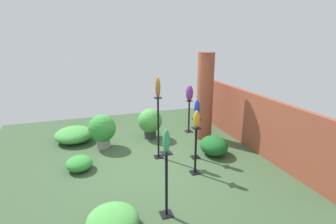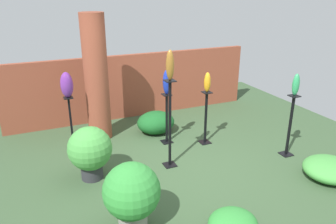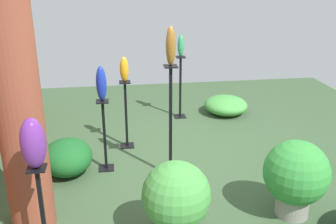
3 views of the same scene
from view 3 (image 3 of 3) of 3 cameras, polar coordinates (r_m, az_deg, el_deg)
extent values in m
plane|color=#385133|center=(5.39, 1.49, -8.11)|extent=(8.00, 8.00, 0.00)
cylinder|color=brown|center=(4.03, -20.64, -1.05)|extent=(0.45, 0.45, 2.39)
cube|color=black|center=(6.02, -5.92, -4.87)|extent=(0.20, 0.20, 0.01)
cube|color=black|center=(5.82, -6.10, -0.41)|extent=(0.04, 0.04, 1.02)
cube|color=black|center=(5.66, -6.30, 4.33)|extent=(0.16, 0.16, 0.02)
cube|color=black|center=(5.21, 0.35, -9.09)|extent=(0.20, 0.20, 0.01)
cube|color=black|center=(4.89, 0.37, -1.66)|extent=(0.04, 0.04, 1.47)
cube|color=black|center=(4.66, 0.39, 6.65)|extent=(0.16, 0.16, 0.02)
cube|color=black|center=(3.81, -17.71, -14.08)|extent=(0.04, 0.04, 0.97)
cube|color=black|center=(3.57, -18.54, -7.76)|extent=(0.16, 0.16, 0.01)
cube|color=black|center=(5.43, -8.91, -8.03)|extent=(0.20, 0.20, 0.01)
cube|color=black|center=(5.22, -9.20, -3.43)|extent=(0.04, 0.04, 0.97)
cube|color=black|center=(5.05, -9.50, 1.53)|extent=(0.16, 0.16, 0.01)
cube|color=black|center=(7.12, 1.75, -0.62)|extent=(0.20, 0.20, 0.01)
cube|color=black|center=(6.94, 1.79, 3.58)|extent=(0.04, 0.04, 1.11)
cube|color=black|center=(6.80, 1.85, 7.98)|extent=(0.16, 0.16, 0.02)
ellipsoid|color=orange|center=(5.61, -6.37, 6.18)|extent=(0.12, 0.13, 0.36)
ellipsoid|color=brown|center=(4.61, 0.39, 9.55)|extent=(0.13, 0.12, 0.47)
ellipsoid|color=#6B2D8C|center=(3.47, -18.98, -4.31)|extent=(0.22, 0.22, 0.46)
ellipsoid|color=#192D9E|center=(4.98, -9.66, 4.08)|extent=(0.14, 0.13, 0.45)
ellipsoid|color=#2D9356|center=(6.76, 1.86, 9.58)|extent=(0.12, 0.11, 0.37)
cylinder|color=gray|center=(4.64, 17.55, -12.77)|extent=(0.36, 0.36, 0.22)
sphere|color=#338C38|center=(4.43, 18.13, -8.33)|extent=(0.70, 0.70, 0.70)
sphere|color=#479942|center=(3.86, 1.20, -11.99)|extent=(0.67, 0.67, 0.67)
ellipsoid|color=#195923|center=(5.35, -14.41, -6.34)|extent=(0.77, 0.66, 0.45)
ellipsoid|color=#338C38|center=(5.69, 18.68, -5.98)|extent=(0.61, 0.56, 0.29)
ellipsoid|color=#479942|center=(7.31, 8.39, 1.00)|extent=(0.81, 0.79, 0.32)
camera|label=1|loc=(10.24, 5.16, 21.89)|focal=28.00mm
camera|label=2|loc=(5.67, 57.81, 13.38)|focal=35.00mm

